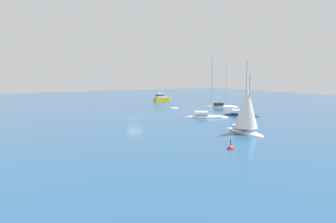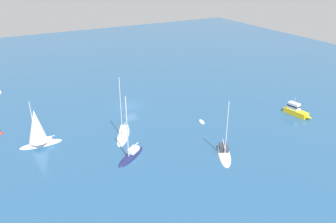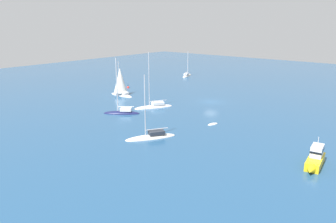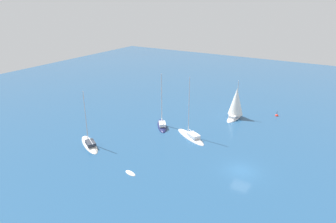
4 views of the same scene
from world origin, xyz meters
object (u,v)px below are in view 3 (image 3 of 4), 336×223
at_px(ketch_2, 151,137).
at_px(yacht_1, 187,76).
at_px(channel_buoy, 128,88).
at_px(yacht, 122,112).
at_px(ketch_1, 154,107).
at_px(rib, 213,124).
at_px(motor_cruiser, 315,159).
at_px(ketch, 120,83).

height_order(ketch_2, yacht_1, ketch_2).
relative_size(ketch_2, channel_buoy, 7.11).
relative_size(yacht, ketch_2, 1.10).
bearing_deg(ketch_2, ketch_1, -108.63).
distance_m(yacht_1, channel_buoy, 23.62).
height_order(yacht, rib, yacht).
height_order(ketch_1, motor_cruiser, ketch_1).
bearing_deg(ketch_2, motor_cruiser, 134.13).
distance_m(yacht, yacht_1, 43.80).
xyz_separation_m(yacht, yacht_1, (15.88, -40.82, -0.07)).
relative_size(ketch_1, channel_buoy, 8.27).
bearing_deg(motor_cruiser, ketch_1, -111.32).
height_order(yacht, ketch_2, yacht).
bearing_deg(motor_cruiser, yacht_1, -137.88).
height_order(motor_cruiser, yacht_1, yacht_1).
distance_m(ketch, ketch_2, 28.99).
bearing_deg(ketch, ketch_2, 147.39).
xyz_separation_m(yacht, channel_buoy, (16.43, -17.20, -0.20)).
bearing_deg(channel_buoy, ketch_2, 141.22).
xyz_separation_m(ketch, ketch_2, (-23.88, 16.23, -2.60)).
bearing_deg(channel_buoy, yacht, 133.68).
distance_m(yacht, channel_buoy, 23.79).
xyz_separation_m(yacht, ketch_1, (-1.46, -6.77, -0.07)).
height_order(ketch_1, ketch_2, ketch_1).
bearing_deg(rib, ketch_1, -83.00).
bearing_deg(channel_buoy, ketch_1, 149.75).
relative_size(ketch, channel_buoy, 5.97).
bearing_deg(ketch_1, ketch_2, 70.63).
height_order(rib, yacht_1, yacht_1).
bearing_deg(ketch_2, ketch, -93.64).
bearing_deg(ketch_1, yacht_1, -123.18).
height_order(rib, ketch_2, ketch_2).
relative_size(ketch_2, yacht_1, 1.20).
relative_size(ketch, ketch_1, 0.72).
bearing_deg(channel_buoy, rib, 158.99).
distance_m(ketch_1, yacht_1, 38.21).
distance_m(ketch, rib, 27.80).
bearing_deg(yacht, yacht_1, -105.42).
bearing_deg(ketch, rib, 170.49).
bearing_deg(ketch, ketch_1, 166.79).
xyz_separation_m(motor_cruiser, channel_buoy, (49.51, -18.33, -0.84)).
bearing_deg(yacht_1, yacht, -177.59).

